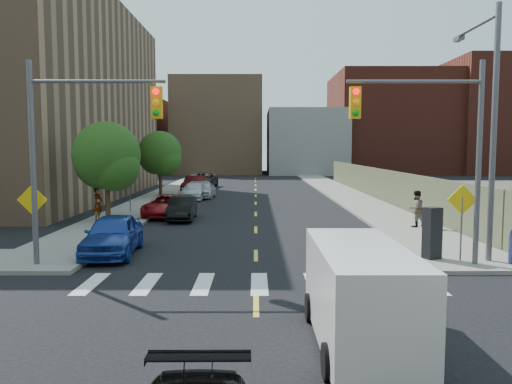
{
  "coord_description": "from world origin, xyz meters",
  "views": [
    {
      "loc": [
        -0.02,
        -10.77,
        4.1
      ],
      "look_at": [
        0.01,
        12.97,
        2.0
      ],
      "focal_mm": 35.0,
      "sensor_mm": 36.0,
      "label": 1
    }
  ],
  "objects_px": {
    "parked_car_white": "(205,190)",
    "pedestrian_west": "(98,204)",
    "parked_car_black": "(182,208)",
    "parked_car_grey": "(202,180)",
    "parked_car_silver": "(195,191)",
    "parked_car_maroon": "(195,184)",
    "cargo_van": "(359,291)",
    "pedestrian_east": "(416,209)",
    "parked_car_red": "(166,206)",
    "parked_car_blue": "(113,235)",
    "payphone": "(432,233)"
  },
  "relations": [
    {
      "from": "parked_car_red",
      "to": "parked_car_maroon",
      "type": "bearing_deg",
      "value": 93.5
    },
    {
      "from": "parked_car_white",
      "to": "payphone",
      "type": "height_order",
      "value": "payphone"
    },
    {
      "from": "parked_car_black",
      "to": "parked_car_maroon",
      "type": "distance_m",
      "value": 16.95
    },
    {
      "from": "parked_car_blue",
      "to": "parked_car_silver",
      "type": "height_order",
      "value": "parked_car_blue"
    },
    {
      "from": "parked_car_blue",
      "to": "pedestrian_east",
      "type": "height_order",
      "value": "pedestrian_east"
    },
    {
      "from": "parked_car_grey",
      "to": "cargo_van",
      "type": "relative_size",
      "value": 1.21
    },
    {
      "from": "parked_car_maroon",
      "to": "pedestrian_west",
      "type": "relative_size",
      "value": 2.59
    },
    {
      "from": "parked_car_silver",
      "to": "pedestrian_east",
      "type": "bearing_deg",
      "value": -43.11
    },
    {
      "from": "parked_car_white",
      "to": "pedestrian_west",
      "type": "height_order",
      "value": "pedestrian_west"
    },
    {
      "from": "pedestrian_west",
      "to": "parked_car_silver",
      "type": "bearing_deg",
      "value": -9.07
    },
    {
      "from": "parked_car_silver",
      "to": "parked_car_grey",
      "type": "height_order",
      "value": "parked_car_grey"
    },
    {
      "from": "parked_car_maroon",
      "to": "cargo_van",
      "type": "relative_size",
      "value": 1.04
    },
    {
      "from": "parked_car_red",
      "to": "pedestrian_west",
      "type": "relative_size",
      "value": 2.55
    },
    {
      "from": "cargo_van",
      "to": "pedestrian_east",
      "type": "relative_size",
      "value": 2.53
    },
    {
      "from": "parked_car_grey",
      "to": "pedestrian_east",
      "type": "xyz_separation_m",
      "value": [
        13.53,
        -26.51,
        0.29
      ]
    },
    {
      "from": "parked_car_grey",
      "to": "pedestrian_west",
      "type": "bearing_deg",
      "value": -92.07
    },
    {
      "from": "parked_car_maroon",
      "to": "cargo_van",
      "type": "distance_m",
      "value": 35.73
    },
    {
      "from": "parked_car_black",
      "to": "parked_car_grey",
      "type": "bearing_deg",
      "value": 91.52
    },
    {
      "from": "parked_car_maroon",
      "to": "payphone",
      "type": "height_order",
      "value": "payphone"
    },
    {
      "from": "cargo_van",
      "to": "pedestrian_east",
      "type": "distance_m",
      "value": 15.68
    },
    {
      "from": "parked_car_silver",
      "to": "parked_car_maroon",
      "type": "xyz_separation_m",
      "value": [
        -0.62,
        5.51,
        0.12
      ]
    },
    {
      "from": "payphone",
      "to": "pedestrian_west",
      "type": "bearing_deg",
      "value": 125.55
    },
    {
      "from": "parked_car_blue",
      "to": "parked_car_red",
      "type": "distance_m",
      "value": 10.67
    },
    {
      "from": "parked_car_white",
      "to": "pedestrian_west",
      "type": "bearing_deg",
      "value": -104.51
    },
    {
      "from": "parked_car_black",
      "to": "pedestrian_west",
      "type": "bearing_deg",
      "value": -165.72
    },
    {
      "from": "parked_car_blue",
      "to": "parked_car_maroon",
      "type": "distance_m",
      "value": 26.19
    },
    {
      "from": "parked_car_red",
      "to": "payphone",
      "type": "distance_m",
      "value": 16.75
    },
    {
      "from": "parked_car_blue",
      "to": "parked_car_black",
      "type": "distance_m",
      "value": 9.38
    },
    {
      "from": "parked_car_silver",
      "to": "parked_car_maroon",
      "type": "bearing_deg",
      "value": 102.31
    },
    {
      "from": "parked_car_grey",
      "to": "cargo_van",
      "type": "xyz_separation_m",
      "value": [
        7.65,
        -41.05,
        0.34
      ]
    },
    {
      "from": "cargo_van",
      "to": "pedestrian_east",
      "type": "xyz_separation_m",
      "value": [
        5.88,
        14.54,
        -0.05
      ]
    },
    {
      "from": "parked_car_red",
      "to": "parked_car_maroon",
      "type": "distance_m",
      "value": 15.52
    },
    {
      "from": "pedestrian_west",
      "to": "pedestrian_east",
      "type": "bearing_deg",
      "value": -90.31
    },
    {
      "from": "parked_car_white",
      "to": "pedestrian_west",
      "type": "distance_m",
      "value": 14.49
    },
    {
      "from": "parked_car_silver",
      "to": "pedestrian_west",
      "type": "xyz_separation_m",
      "value": [
        -3.71,
        -12.65,
        0.41
      ]
    },
    {
      "from": "parked_car_blue",
      "to": "pedestrian_west",
      "type": "bearing_deg",
      "value": 107.24
    },
    {
      "from": "parked_car_black",
      "to": "parked_car_white",
      "type": "relative_size",
      "value": 1.03
    },
    {
      "from": "parked_car_white",
      "to": "pedestrian_west",
      "type": "xyz_separation_m",
      "value": [
        -4.39,
        -13.8,
        0.42
      ]
    },
    {
      "from": "parked_car_blue",
      "to": "parked_car_grey",
      "type": "height_order",
      "value": "parked_car_blue"
    },
    {
      "from": "parked_car_maroon",
      "to": "pedestrian_west",
      "type": "height_order",
      "value": "pedestrian_west"
    },
    {
      "from": "parked_car_black",
      "to": "pedestrian_west",
      "type": "xyz_separation_m",
      "value": [
        -4.39,
        -1.26,
        0.42
      ]
    },
    {
      "from": "cargo_van",
      "to": "parked_car_white",
      "type": "bearing_deg",
      "value": 101.8
    },
    {
      "from": "payphone",
      "to": "parked_car_black",
      "type": "bearing_deg",
      "value": 112.39
    },
    {
      "from": "parked_car_maroon",
      "to": "payphone",
      "type": "relative_size",
      "value": 2.6
    },
    {
      "from": "pedestrian_west",
      "to": "pedestrian_east",
      "type": "xyz_separation_m",
      "value": [
        16.62,
        -2.21,
        -0.01
      ]
    },
    {
      "from": "parked_car_white",
      "to": "cargo_van",
      "type": "relative_size",
      "value": 0.84
    },
    {
      "from": "parked_car_silver",
      "to": "parked_car_black",
      "type": "bearing_deg",
      "value": -80.67
    },
    {
      "from": "parked_car_silver",
      "to": "cargo_van",
      "type": "bearing_deg",
      "value": -70.64
    },
    {
      "from": "pedestrian_east",
      "to": "parked_car_black",
      "type": "bearing_deg",
      "value": -35.87
    },
    {
      "from": "parked_car_black",
      "to": "parked_car_red",
      "type": "relative_size",
      "value": 0.84
    }
  ]
}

